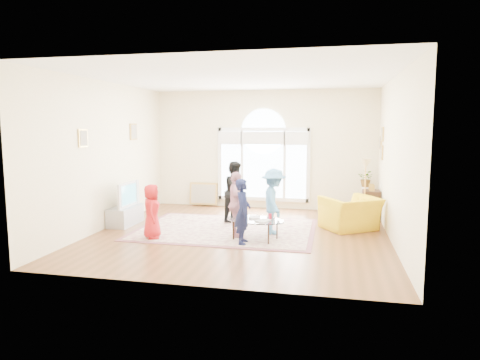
% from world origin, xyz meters
% --- Properties ---
extents(ground, '(6.00, 6.00, 0.00)m').
position_xyz_m(ground, '(0.00, 0.00, 0.00)').
color(ground, brown).
rests_on(ground, ground).
extents(room_shell, '(6.00, 6.00, 6.00)m').
position_xyz_m(room_shell, '(0.01, 2.83, 1.57)').
color(room_shell, '#FFF1CA').
rests_on(room_shell, ground).
extents(area_rug, '(3.60, 2.60, 0.02)m').
position_xyz_m(area_rug, '(-0.38, 0.30, 0.01)').
color(area_rug, beige).
rests_on(area_rug, ground).
extents(rug_border, '(3.80, 2.80, 0.01)m').
position_xyz_m(rug_border, '(-0.38, 0.30, 0.01)').
color(rug_border, brown).
rests_on(rug_border, ground).
extents(tv_console, '(0.45, 1.00, 0.42)m').
position_xyz_m(tv_console, '(-2.75, 0.30, 0.21)').
color(tv_console, '#96989E').
rests_on(tv_console, ground).
extents(television, '(0.16, 0.97, 0.56)m').
position_xyz_m(television, '(-2.74, 0.30, 0.70)').
color(television, black).
rests_on(television, tv_console).
extents(coffee_table, '(1.33, 1.03, 0.54)m').
position_xyz_m(coffee_table, '(0.39, -0.40, 0.40)').
color(coffee_table, silver).
rests_on(coffee_table, ground).
extents(armchair, '(1.44, 1.41, 0.71)m').
position_xyz_m(armchair, '(2.25, 0.91, 0.36)').
color(armchair, gold).
rests_on(armchair, ground).
extents(side_cabinet, '(0.40, 0.50, 0.70)m').
position_xyz_m(side_cabinet, '(2.78, 2.09, 0.35)').
color(side_cabinet, black).
rests_on(side_cabinet, ground).
extents(floor_lamp, '(0.29, 0.29, 1.51)m').
position_xyz_m(floor_lamp, '(2.58, 1.46, 1.28)').
color(floor_lamp, black).
rests_on(floor_lamp, ground).
extents(plant_pedestal, '(0.20, 0.20, 0.70)m').
position_xyz_m(plant_pedestal, '(2.70, 2.71, 0.35)').
color(plant_pedestal, white).
rests_on(plant_pedestal, ground).
extents(potted_plant, '(0.49, 0.46, 0.43)m').
position_xyz_m(potted_plant, '(2.70, 2.71, 0.92)').
color(potted_plant, '#33722D').
rests_on(potted_plant, plant_pedestal).
extents(leaning_picture, '(0.80, 0.14, 0.62)m').
position_xyz_m(leaning_picture, '(-1.68, 2.90, 0.00)').
color(leaning_picture, tan).
rests_on(leaning_picture, ground).
extents(child_red, '(0.50, 0.61, 1.08)m').
position_xyz_m(child_red, '(-1.63, -0.75, 0.56)').
color(child_red, red).
rests_on(child_red, area_rug).
extents(child_navy, '(0.33, 0.47, 1.24)m').
position_xyz_m(child_navy, '(0.21, -0.75, 0.64)').
color(child_navy, '#13193E').
rests_on(child_navy, area_rug).
extents(child_black, '(0.74, 0.83, 1.41)m').
position_xyz_m(child_black, '(-0.33, 1.06, 0.73)').
color(child_black, black).
rests_on(child_black, area_rug).
extents(child_pink, '(0.51, 0.83, 1.31)m').
position_xyz_m(child_pink, '(-0.03, -0.27, 0.68)').
color(child_pink, pink).
rests_on(child_pink, area_rug).
extents(child_blue, '(0.74, 0.98, 1.35)m').
position_xyz_m(child_blue, '(0.68, 0.13, 0.70)').
color(child_blue, '#5599D0').
rests_on(child_blue, area_rug).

